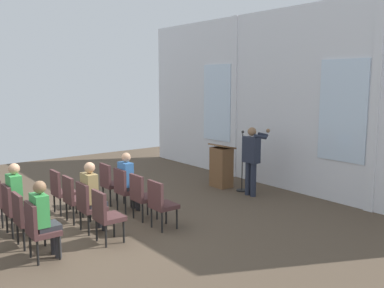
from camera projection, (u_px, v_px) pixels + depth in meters
name	position (u px, v px, depth m)	size (l,w,h in m)	color
ground_plane	(65.00, 230.00, 7.93)	(14.80, 14.80, 0.00)	brown
rear_partition	(273.00, 100.00, 11.02)	(10.61, 0.14, 4.59)	silver
speaker	(252.00, 156.00, 10.20)	(0.52, 0.69, 1.69)	#232838
mic_stand	(242.00, 178.00, 10.72)	(0.28, 0.28, 1.55)	black
lectern	(221.00, 166.00, 11.11)	(0.60, 0.48, 1.16)	brown
chair_r0_c0	(110.00, 181.00, 9.55)	(0.46, 0.44, 0.94)	black
chair_r0_c1	(125.00, 187.00, 9.01)	(0.46, 0.44, 0.94)	black
audience_r0_c1	(128.00, 178.00, 9.04)	(0.36, 0.39, 1.28)	#2D2D33
chair_r0_c2	(142.00, 194.00, 8.47)	(0.46, 0.44, 0.94)	black
chair_r0_c3	(160.00, 202.00, 7.94)	(0.46, 0.44, 0.94)	black
chair_r1_c0	(61.00, 189.00, 8.86)	(0.46, 0.44, 0.94)	black
chair_r1_c1	(74.00, 196.00, 8.32)	(0.46, 0.44, 0.94)	black
chair_r1_c2	(89.00, 204.00, 7.78)	(0.46, 0.44, 0.94)	black
audience_r1_c2	(92.00, 193.00, 7.80)	(0.36, 0.39, 1.32)	#2D2D33
chair_r1_c3	(105.00, 213.00, 7.25)	(0.46, 0.44, 0.94)	black
chair_r2_c0	(4.00, 198.00, 8.17)	(0.46, 0.44, 0.94)	black
chair_r2_c1	(14.00, 207.00, 7.63)	(0.46, 0.44, 0.94)	black
audience_r2_c1	(18.00, 195.00, 7.65)	(0.36, 0.39, 1.33)	#2D2D33
chair_r2_c2	(25.00, 216.00, 7.09)	(0.46, 0.44, 0.94)	black
chair_r2_c3	(39.00, 227.00, 6.56)	(0.46, 0.44, 0.94)	black
audience_r2_c3	(44.00, 216.00, 6.58)	(0.36, 0.39, 1.27)	#2D2D33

